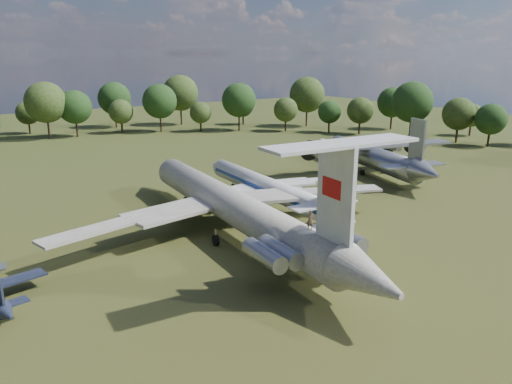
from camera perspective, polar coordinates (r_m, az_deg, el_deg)
ground at (r=63.40m, az=-5.93°, el=-4.21°), size 300.00×300.00×0.00m
il62_airliner at (r=60.23m, az=-2.69°, el=-2.37°), size 48.48×60.75×5.65m
tu104_jet at (r=72.78m, az=1.24°, el=0.14°), size 32.33×41.83×4.02m
an12_transport at (r=94.10m, az=13.08°, el=3.59°), size 42.44×45.32×5.01m
person_on_il62 at (r=46.18m, az=6.19°, el=-3.20°), size 0.79×0.67×1.84m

